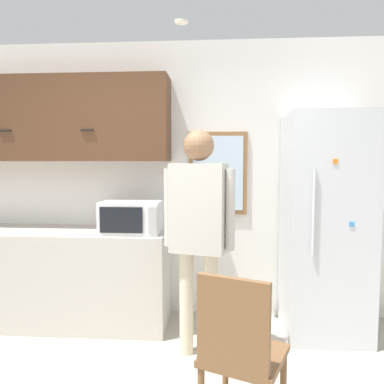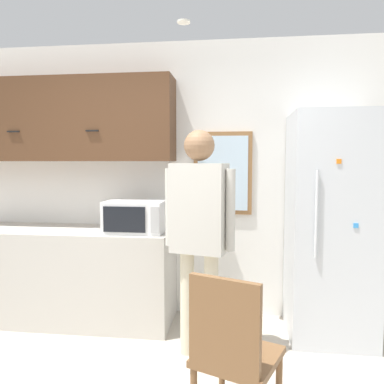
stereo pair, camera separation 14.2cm
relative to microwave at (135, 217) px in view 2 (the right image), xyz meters
The scene contains 9 objects.
back_wall 0.61m from the microwave, 54.36° to the left, with size 6.00×0.06×2.70m.
counter 0.99m from the microwave, behind, with size 2.21×0.65×0.89m.
upper_cabinets 1.22m from the microwave, 164.66° to the left, with size 2.21×0.38×0.79m.
microwave is the anchor object (origin of this frame).
person 0.77m from the microwave, 35.10° to the right, with size 0.55×0.31×1.77m.
refrigerator 1.72m from the microwave, ahead, with size 0.69×0.72×1.95m.
chair 1.67m from the microwave, 55.09° to the right, with size 0.56×0.56×0.93m.
window 0.95m from the microwave, 26.37° to the left, with size 0.57×0.05×0.80m.
ceiling_light 1.72m from the microwave, 16.58° to the right, with size 0.11×0.11×0.01m.
Camera 2 is at (0.62, -1.62, 1.53)m, focal length 35.00 mm.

